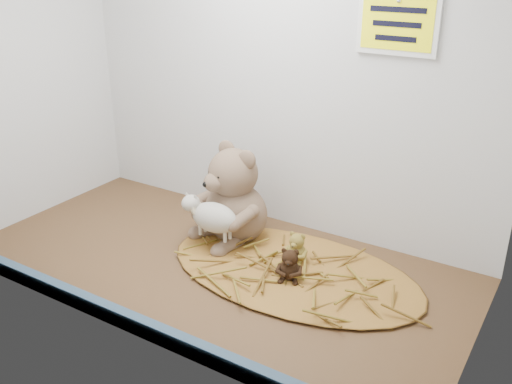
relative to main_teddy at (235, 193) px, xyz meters
The scene contains 8 objects.
alcove_shell 32.79cm from the main_teddy, 60.31° to the right, with size 120.40×60.20×90.40cm.
front_rail 44.76cm from the main_teddy, 85.88° to the right, with size 119.28×2.20×3.60cm, color #354E65.
straw_bed 25.37cm from the main_teddy, 19.23° to the right, with size 63.13×36.66×1.22cm, color brown.
main_teddy is the anchor object (origin of this frame).
toy_lamb 9.68cm from the main_teddy, 90.00° to the right, with size 16.08×9.81×10.39cm, color beige, non-canonical shape.
mini_teddy_tan 21.55cm from the main_teddy, ahead, with size 6.03×6.36×7.47cm, color olive, non-canonical shape.
mini_teddy_brown 26.12cm from the main_teddy, 26.97° to the right, with size 6.13×6.47×7.60cm, color black, non-canonical shape.
wall_sign 55.67cm from the main_teddy, 24.27° to the left, with size 16.00×1.20×11.00cm, color #FCFA0C.
Camera 1 is at (71.47, -95.38, 70.26)cm, focal length 40.00 mm.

